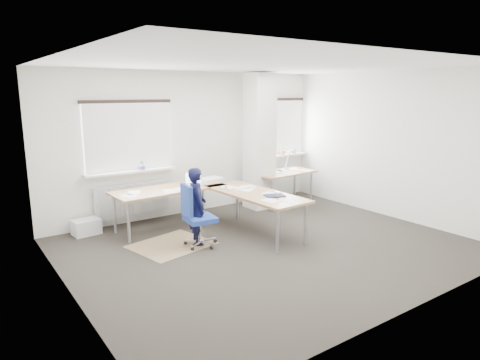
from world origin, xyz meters
TOP-DOWN VIEW (x-y plane):
  - ground at (0.00, 0.00)m, footprint 6.00×6.00m
  - room_shell at (0.18, 0.45)m, footprint 6.04×5.04m
  - floor_mat at (-1.25, 0.93)m, footprint 1.36×1.22m
  - white_crate at (-2.21, 2.25)m, footprint 0.47×0.36m
  - desk_main at (-0.30, 1.19)m, footprint 2.51×2.61m
  - desk_side at (1.85, 1.80)m, footprint 1.44×0.79m
  - task_chair at (-0.91, 0.64)m, footprint 0.55×0.55m
  - person at (-0.87, 0.76)m, footprint 0.40×0.52m

SIDE VIEW (x-z plane):
  - ground at x=0.00m, z-range 0.00..0.00m
  - floor_mat at x=-1.25m, z-range 0.00..0.01m
  - white_crate at x=-2.21m, z-range 0.00..0.26m
  - task_chair at x=-0.91m, z-range -0.22..0.79m
  - person at x=-0.87m, z-range 0.00..1.25m
  - desk_side at x=1.85m, z-range 0.08..1.29m
  - desk_main at x=-0.30m, z-range 0.21..1.17m
  - room_shell at x=0.18m, z-range 0.34..3.16m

